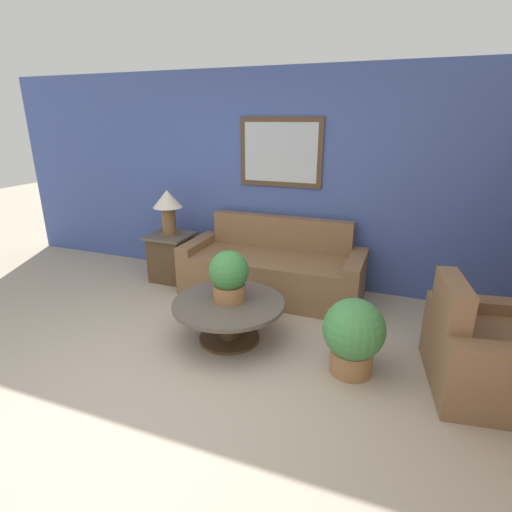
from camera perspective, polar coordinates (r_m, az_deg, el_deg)
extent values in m
plane|color=tan|center=(3.33, -13.21, -19.15)|extent=(20.00, 20.00, 0.00)
cube|color=#42569E|center=(5.06, 2.61, 10.76)|extent=(7.94, 0.06, 2.60)
cube|color=#4C3823|center=(4.95, 3.52, 14.55)|extent=(1.03, 0.03, 0.81)
cube|color=#B2BCC6|center=(4.94, 3.48, 14.54)|extent=(0.91, 0.01, 0.69)
cube|color=brown|center=(4.80, 2.24, -2.78)|extent=(1.77, 0.85, 0.49)
cube|color=brown|center=(4.96, 3.60, 3.40)|extent=(1.77, 0.16, 0.40)
cube|color=brown|center=(5.15, -8.07, -0.79)|extent=(0.18, 0.85, 0.59)
cube|color=brown|center=(4.58, 13.88, -3.75)|extent=(0.18, 0.85, 0.59)
cube|color=brown|center=(3.71, 31.02, -12.75)|extent=(1.01, 0.74, 0.49)
cube|color=brown|center=(3.40, 26.16, -6.25)|extent=(0.25, 0.63, 0.40)
cube|color=brown|center=(4.02, 29.50, -9.24)|extent=(0.94, 0.31, 0.59)
cylinder|color=#4C3823|center=(3.96, -3.82, -11.56)|extent=(0.58, 0.58, 0.03)
cylinder|color=#4C3823|center=(3.87, -3.88, -9.25)|extent=(0.19, 0.19, 0.33)
cylinder|color=brown|center=(3.79, -3.94, -6.77)|extent=(1.06, 1.06, 0.04)
cube|color=#4C3823|center=(5.35, -11.96, -0.32)|extent=(0.45, 0.45, 0.58)
cube|color=brown|center=(5.26, -12.19, 2.84)|extent=(0.53, 0.53, 0.03)
cylinder|color=brown|center=(5.25, -12.21, 3.12)|extent=(0.25, 0.25, 0.02)
cylinder|color=brown|center=(5.21, -12.35, 5.01)|extent=(0.18, 0.18, 0.34)
cone|color=beige|center=(5.15, -12.57, 8.00)|extent=(0.37, 0.37, 0.22)
cylinder|color=#9E6B42|center=(3.79, -3.81, -5.15)|extent=(0.30, 0.30, 0.15)
sphere|color=#387A3D|center=(3.71, -3.88, -2.10)|extent=(0.38, 0.38, 0.38)
cylinder|color=#9E6B42|center=(3.56, 13.41, -14.31)|extent=(0.35, 0.35, 0.21)
sphere|color=#428447|center=(3.41, 13.80, -10.12)|extent=(0.51, 0.51, 0.51)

